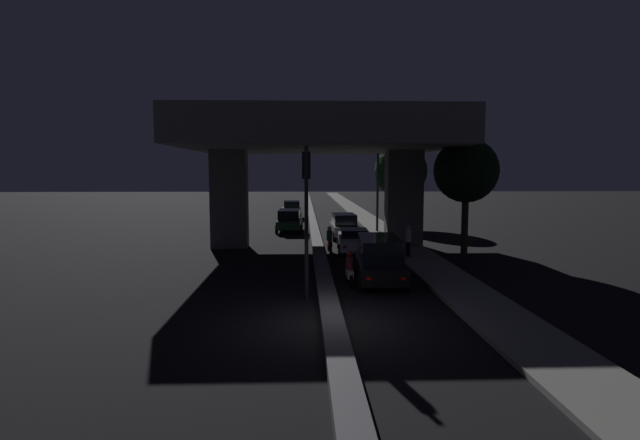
# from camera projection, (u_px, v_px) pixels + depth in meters

# --- Properties ---
(ground_plane) EXTENTS (200.00, 200.00, 0.00)m
(ground_plane) POSITION_uv_depth(u_px,v_px,m) (331.00, 324.00, 15.03)
(ground_plane) COLOR black
(median_divider) EXTENTS (0.65, 126.00, 0.35)m
(median_divider) POSITION_uv_depth(u_px,v_px,m) (312.00, 216.00, 49.83)
(median_divider) COLOR #4C4C51
(median_divider) RESTS_ON ground_plane
(sidewalk_right) EXTENTS (2.25, 126.00, 0.15)m
(sidewalk_right) POSITION_uv_depth(u_px,v_px,m) (373.00, 224.00, 43.06)
(sidewalk_right) COLOR slate
(sidewalk_right) RESTS_ON ground_plane
(elevated_overpass) EXTENTS (15.14, 13.93, 8.68)m
(elevated_overpass) POSITION_uv_depth(u_px,v_px,m) (317.00, 138.00, 29.65)
(elevated_overpass) COLOR #5B5956
(elevated_overpass) RESTS_ON ground_plane
(traffic_light_left_of_median) EXTENTS (0.30, 0.49, 5.46)m
(traffic_light_left_of_median) POSITION_uv_depth(u_px,v_px,m) (306.00, 196.00, 17.49)
(traffic_light_left_of_median) COLOR black
(traffic_light_left_of_median) RESTS_ON ground_plane
(street_lamp) EXTENTS (2.68, 0.32, 8.05)m
(street_lamp) POSITION_uv_depth(u_px,v_px,m) (373.00, 169.00, 36.75)
(street_lamp) COLOR #2D2D30
(street_lamp) RESTS_ON ground_plane
(car_black_lead) EXTENTS (2.15, 4.89, 1.87)m
(car_black_lead) POSITION_uv_depth(u_px,v_px,m) (379.00, 259.00, 20.61)
(car_black_lead) COLOR black
(car_black_lead) RESTS_ON ground_plane
(car_white_second) EXTENTS (2.03, 4.78, 1.34)m
(car_white_second) POSITION_uv_depth(u_px,v_px,m) (354.00, 240.00, 28.30)
(car_white_second) COLOR silver
(car_white_second) RESTS_ON ground_plane
(car_grey_third) EXTENTS (1.97, 4.35, 1.69)m
(car_grey_third) POSITION_uv_depth(u_px,v_px,m) (344.00, 226.00, 34.20)
(car_grey_third) COLOR #515459
(car_grey_third) RESTS_ON ground_plane
(car_dark_green_lead_oncoming) EXTENTS (2.03, 4.12, 1.70)m
(car_dark_green_lead_oncoming) POSITION_uv_depth(u_px,v_px,m) (289.00, 220.00, 37.91)
(car_dark_green_lead_oncoming) COLOR black
(car_dark_green_lead_oncoming) RESTS_ON ground_plane
(car_dark_red_second_oncoming) EXTENTS (1.97, 4.41, 1.69)m
(car_dark_red_second_oncoming) POSITION_uv_depth(u_px,v_px,m) (292.00, 209.00, 49.08)
(car_dark_red_second_oncoming) COLOR #591414
(car_dark_red_second_oncoming) RESTS_ON ground_plane
(motorcycle_white_filtering_near) EXTENTS (0.32, 1.83, 1.39)m
(motorcycle_white_filtering_near) POSITION_uv_depth(u_px,v_px,m) (350.00, 270.00, 20.11)
(motorcycle_white_filtering_near) COLOR black
(motorcycle_white_filtering_near) RESTS_ON ground_plane
(motorcycle_red_filtering_mid) EXTENTS (0.33, 2.01, 1.50)m
(motorcycle_red_filtering_mid) POSITION_uv_depth(u_px,v_px,m) (329.00, 242.00, 28.19)
(motorcycle_red_filtering_mid) COLOR black
(motorcycle_red_filtering_mid) RESTS_ON ground_plane
(pedestrian_on_sidewalk) EXTENTS (0.30, 0.30, 1.62)m
(pedestrian_on_sidewalk) POSITION_uv_depth(u_px,v_px,m) (408.00, 241.00, 25.95)
(pedestrian_on_sidewalk) COLOR black
(pedestrian_on_sidewalk) RESTS_ON sidewalk_right
(roadside_tree_kerbside_near) EXTENTS (3.46, 3.46, 6.36)m
(roadside_tree_kerbside_near) POSITION_uv_depth(u_px,v_px,m) (466.00, 171.00, 26.77)
(roadside_tree_kerbside_near) COLOR #38281C
(roadside_tree_kerbside_near) RESTS_ON ground_plane
(roadside_tree_kerbside_mid) EXTENTS (4.39, 4.39, 6.83)m
(roadside_tree_kerbside_mid) POSITION_uv_depth(u_px,v_px,m) (401.00, 171.00, 41.27)
(roadside_tree_kerbside_mid) COLOR #2D2116
(roadside_tree_kerbside_mid) RESTS_ON ground_plane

